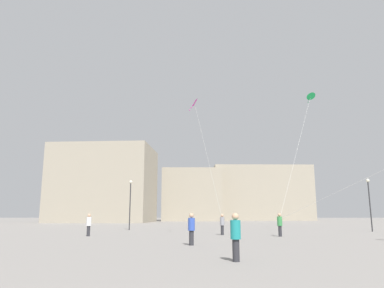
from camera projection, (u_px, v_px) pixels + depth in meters
person_in_grey at (222, 223)px, 30.04m from camera, size 0.37×0.37×1.72m
person_in_blue at (191, 228)px, 20.31m from camera, size 0.39×0.39×1.77m
person_in_green at (280, 224)px, 28.03m from camera, size 0.39×0.39×1.78m
person_in_white at (89, 224)px, 28.43m from camera, size 0.38×0.38×1.74m
person_in_teal at (236, 235)px, 13.50m from camera, size 0.39×0.39×1.78m
kite_magenta_delta at (195, 106)px, 30.73m from camera, size 2.78×1.83×10.09m
kite_emerald_diamond at (310, 97)px, 40.71m from camera, size 7.17×11.12×13.99m
building_left_hall at (105, 184)px, 75.01m from camera, size 20.41×16.28×15.43m
building_centre_hall at (192, 195)px, 88.12m from camera, size 14.32×11.34×12.36m
building_right_hall at (260, 194)px, 96.05m from camera, size 25.30×16.04×13.84m
lamppost_east at (130, 197)px, 39.50m from camera, size 0.36×0.36×5.37m
lamppost_west at (369, 196)px, 36.11m from camera, size 0.36×0.36×5.22m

